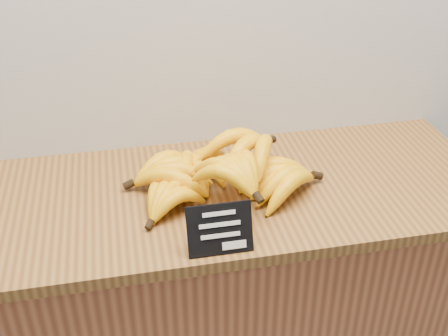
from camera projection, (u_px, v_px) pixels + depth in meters
counter at (221, 324)px, 1.65m from camera, size 1.33×0.50×0.90m
counter_top at (220, 193)px, 1.40m from camera, size 1.38×0.54×0.03m
chalkboard_sign at (220, 229)px, 1.17m from camera, size 0.14×0.04×0.11m
banana_pile at (221, 171)px, 1.36m from camera, size 0.51×0.34×0.13m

